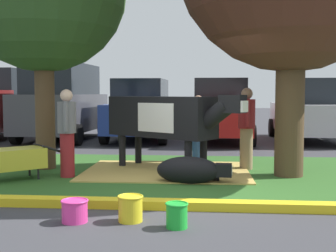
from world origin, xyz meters
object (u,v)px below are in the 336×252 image
at_px(cow_holstein, 165,117).
at_px(suv_dark_grey, 63,102).
at_px(sedan_blue, 141,110).
at_px(bucket_yellow, 130,208).
at_px(person_handler, 198,127).
at_px(wheelbarrow, 16,159).
at_px(bucket_green, 177,215).
at_px(bucket_pink, 75,210).
at_px(sedan_silver, 306,111).
at_px(calf_lying, 190,170).
at_px(person_visitor_near, 67,131).
at_px(sedan_red, 220,111).
at_px(person_visitor_far, 247,126).

height_order(cow_holstein, suv_dark_grey, suv_dark_grey).
distance_m(suv_dark_grey, sedan_blue, 2.62).
relative_size(bucket_yellow, suv_dark_grey, 0.07).
xyz_separation_m(person_handler, wheelbarrow, (-3.21, -2.46, -0.42)).
relative_size(cow_holstein, bucket_yellow, 8.64).
height_order(wheelbarrow, sedan_blue, sedan_blue).
xyz_separation_m(bucket_green, sedan_blue, (-1.84, 9.66, 0.83)).
height_order(wheelbarrow, bucket_pink, wheelbarrow).
bearing_deg(sedan_silver, calf_lying, -115.81).
bearing_deg(suv_dark_grey, person_visitor_near, -71.25).
relative_size(bucket_pink, sedan_blue, 0.08).
distance_m(wheelbarrow, sedan_red, 7.89).
distance_m(cow_holstein, bucket_pink, 3.81).
relative_size(person_visitor_near, bucket_green, 5.52).
height_order(cow_holstein, bucket_green, cow_holstein).
bearing_deg(person_handler, person_visitor_far, -44.60).
xyz_separation_m(person_handler, sedan_blue, (-1.99, 4.63, 0.18)).
bearing_deg(calf_lying, sedan_blue, 104.93).
height_order(cow_holstein, bucket_pink, cow_holstein).
xyz_separation_m(person_visitor_near, person_visitor_far, (3.37, 1.15, 0.02)).
distance_m(wheelbarrow, bucket_yellow, 3.42).
height_order(calf_lying, person_visitor_near, person_visitor_near).
xyz_separation_m(bucket_pink, bucket_green, (1.25, -0.13, 0.01)).
distance_m(calf_lying, wheelbarrow, 3.13).
xyz_separation_m(bucket_yellow, sedan_blue, (-1.26, 9.45, 0.82)).
height_order(calf_lying, person_handler, person_handler).
distance_m(person_handler, person_visitor_far, 1.41).
height_order(bucket_pink, sedan_red, sedan_red).
relative_size(sedan_blue, sedan_red, 1.00).
bearing_deg(wheelbarrow, sedan_silver, 47.35).
bearing_deg(sedan_red, sedan_silver, 6.77).
bearing_deg(suv_dark_grey, sedan_red, 0.22).
bearing_deg(calf_lying, person_visitor_near, 170.65).
distance_m(cow_holstein, sedan_red, 5.83).
xyz_separation_m(suv_dark_grey, sedan_blue, (2.59, 0.25, -0.29)).
bearing_deg(cow_holstein, person_visitor_near, -154.00).
distance_m(person_visitor_far, sedan_silver, 6.21).
relative_size(calf_lying, bucket_green, 4.44).
distance_m(wheelbarrow, sedan_blue, 7.22).
height_order(person_visitor_far, sedan_blue, sedan_blue).
height_order(suv_dark_grey, sedan_silver, suv_dark_grey).
xyz_separation_m(person_handler, sedan_red, (0.64, 4.40, 0.18)).
bearing_deg(cow_holstein, sedan_blue, 102.93).
xyz_separation_m(person_handler, bucket_pink, (-1.40, -4.89, -0.66)).
bearing_deg(person_handler, cow_holstein, -115.97).
bearing_deg(sedan_red, bucket_pink, -102.37).
bearing_deg(sedan_red, person_handler, -98.24).
bearing_deg(cow_holstein, wheelbarrow, -155.51).
relative_size(bucket_pink, sedan_red, 0.08).
height_order(bucket_yellow, suv_dark_grey, suv_dark_grey).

